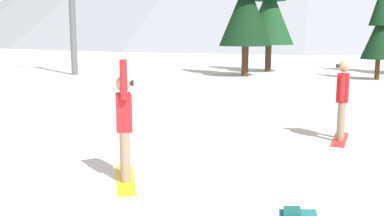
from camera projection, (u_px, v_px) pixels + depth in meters
The scene contains 5 objects.
snowboarder_midground at pixel (124, 124), 7.14m from camera, with size 0.92×1.49×1.96m.
snowboarder_background at pixel (342, 98), 9.90m from camera, with size 0.44×1.48×1.75m.
pine_tree_short at pixel (246, 0), 24.48m from camera, with size 2.89×2.89×7.60m.
pine_tree_young at pixel (380, 28), 22.82m from camera, with size 1.75×1.75×4.81m.
pine_tree_tall at pixel (270, 4), 27.51m from camera, with size 3.04×3.04×7.59m.
Camera 1 is at (2.90, -4.35, 2.33)m, focal length 42.32 mm.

